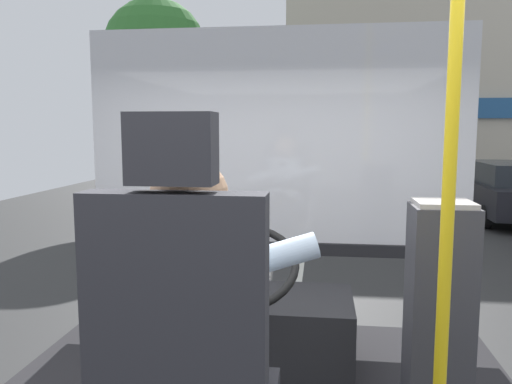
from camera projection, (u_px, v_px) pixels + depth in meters
name	position (u px, v px, depth m)	size (l,w,h in m)	color
ground	(306.00, 230.00, 10.62)	(18.00, 44.00, 0.06)	#2E2E2E
driver_seat	(187.00, 384.00, 1.44)	(0.48, 0.48, 1.34)	black
bus_driver	(196.00, 311.00, 1.53)	(0.76, 0.60, 0.74)	#332D28
steering_console	(250.00, 328.00, 2.75)	(1.10, 1.02, 0.85)	black
handrail_pole	(449.00, 177.00, 1.66)	(0.04, 0.04, 2.29)	gold
fare_box	(438.00, 323.00, 2.08)	(0.25, 0.24, 1.01)	#333338
windshield_panel	(276.00, 168.00, 3.33)	(2.50, 0.08, 1.48)	silver
street_tree	(156.00, 53.00, 12.13)	(2.46, 2.46, 5.17)	#4C3828
shop_building	(479.00, 74.00, 17.89)	(13.25, 6.07, 8.04)	#BCB29E
parked_car_black	(509.00, 190.00, 11.67)	(1.86, 4.07, 1.33)	black
parked_car_charcoal	(460.00, 172.00, 17.05)	(1.85, 4.09, 1.26)	#474C51
parked_car_blue	(420.00, 161.00, 22.04)	(1.80, 4.45, 1.36)	navy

